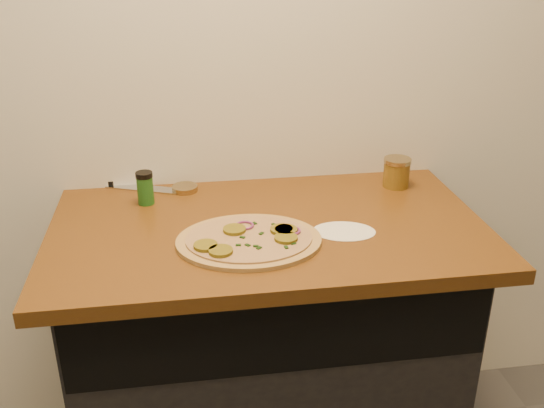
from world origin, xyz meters
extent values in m
cube|color=silver|center=(0.00, 1.75, 1.35)|extent=(4.00, 0.02, 2.70)
cube|color=black|center=(0.00, 1.45, 0.43)|extent=(1.10, 0.60, 0.86)
cube|color=brown|center=(0.00, 1.42, 0.88)|extent=(1.20, 0.70, 0.04)
cylinder|color=tan|center=(-0.07, 1.31, 0.91)|extent=(0.39, 0.39, 0.01)
cylinder|color=#CEBC87|center=(-0.07, 1.31, 0.91)|extent=(0.34, 0.34, 0.00)
cylinder|color=brown|center=(0.02, 1.33, 0.92)|extent=(0.06, 0.06, 0.01)
cylinder|color=brown|center=(-0.10, 1.35, 0.92)|extent=(0.06, 0.06, 0.01)
cylinder|color=brown|center=(-0.14, 1.24, 0.92)|extent=(0.06, 0.06, 0.01)
cylinder|color=brown|center=(0.04, 1.33, 0.92)|extent=(0.06, 0.06, 0.01)
cylinder|color=brown|center=(0.03, 1.29, 0.92)|extent=(0.06, 0.06, 0.01)
cylinder|color=brown|center=(-0.18, 1.28, 0.92)|extent=(0.06, 0.06, 0.01)
torus|color=#7D2F6F|center=(0.05, 1.33, 0.92)|extent=(0.05, 0.05, 0.01)
torus|color=#7D2F6F|center=(-0.07, 1.38, 0.92)|extent=(0.05, 0.05, 0.01)
cube|color=black|center=(-0.05, 1.25, 0.92)|extent=(0.02, 0.02, 0.00)
cube|color=black|center=(-0.07, 1.27, 0.92)|extent=(0.02, 0.02, 0.00)
cube|color=black|center=(0.02, 1.24, 0.92)|extent=(0.01, 0.01, 0.00)
cube|color=black|center=(0.04, 1.26, 0.92)|extent=(0.02, 0.01, 0.00)
cube|color=black|center=(-0.08, 1.31, 0.92)|extent=(0.02, 0.01, 0.00)
cube|color=black|center=(0.01, 1.37, 0.92)|extent=(0.01, 0.02, 0.00)
cube|color=black|center=(-0.03, 1.33, 0.92)|extent=(0.02, 0.02, 0.00)
cube|color=black|center=(-0.14, 1.27, 0.92)|extent=(0.01, 0.02, 0.00)
cube|color=black|center=(-0.05, 1.26, 0.92)|extent=(0.01, 0.01, 0.00)
cube|color=black|center=(-0.17, 1.30, 0.92)|extent=(0.01, 0.02, 0.00)
cube|color=black|center=(-0.10, 1.27, 0.92)|extent=(0.01, 0.01, 0.00)
cube|color=black|center=(-0.04, 1.39, 0.92)|extent=(0.01, 0.02, 0.00)
cube|color=black|center=(-0.14, 1.24, 0.92)|extent=(0.02, 0.01, 0.00)
cube|color=#B7BAC1|center=(-0.35, 1.72, 0.90)|extent=(0.24, 0.13, 0.01)
cube|color=black|center=(-0.50, 1.78, 0.91)|extent=(0.13, 0.07, 0.02)
cylinder|color=#9D885B|center=(-0.22, 1.69, 0.91)|extent=(0.08, 0.08, 0.02)
cylinder|color=#A72D10|center=(0.44, 1.62, 0.94)|extent=(0.08, 0.08, 0.08)
cylinder|color=#9D885B|center=(0.44, 1.62, 0.99)|extent=(0.09, 0.09, 0.01)
cylinder|color=#1F5A1C|center=(-0.34, 1.61, 0.94)|extent=(0.05, 0.05, 0.08)
cylinder|color=black|center=(-0.34, 1.61, 0.99)|extent=(0.05, 0.05, 0.01)
cylinder|color=white|center=(0.20, 1.34, 0.90)|extent=(0.20, 0.20, 0.00)
camera|label=1|loc=(-0.21, -0.08, 1.64)|focal=40.00mm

